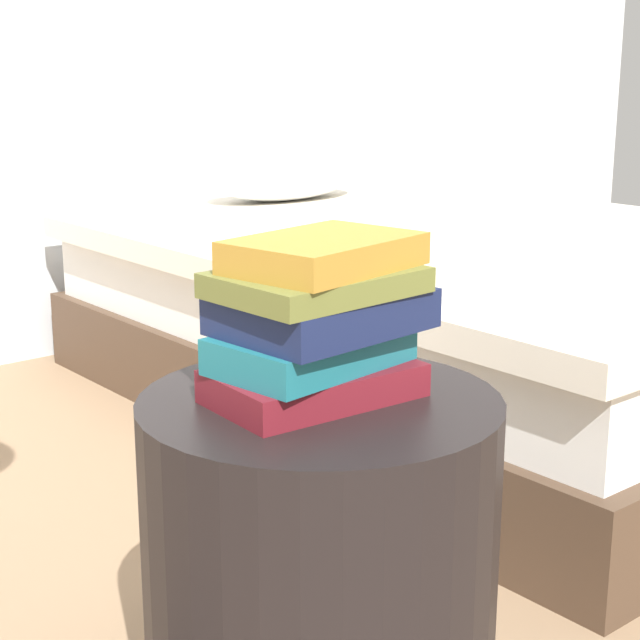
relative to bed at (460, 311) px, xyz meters
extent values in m
cube|color=#4C3828|center=(0.00, -0.01, -0.12)|extent=(1.50, 2.00, 0.22)
cube|color=white|center=(0.00, -0.01, 0.08)|extent=(1.44, 1.92, 0.18)
cube|color=silver|center=(0.00, -0.01, 0.20)|extent=(1.53, 1.96, 0.06)
ellipsoid|color=white|center=(0.00, 0.79, 0.31)|extent=(0.56, 0.28, 0.16)
cylinder|color=black|center=(-1.25, -0.89, 0.01)|extent=(0.47, 0.47, 0.48)
cube|color=maroon|center=(-1.25, -0.89, 0.27)|extent=(0.27, 0.17, 0.04)
cube|color=#1E727F|center=(-1.25, -0.88, 0.32)|extent=(0.26, 0.18, 0.05)
cube|color=#19234C|center=(-1.24, -0.88, 0.36)|extent=(0.26, 0.20, 0.05)
cube|color=olive|center=(-1.25, -0.89, 0.40)|extent=(0.25, 0.19, 0.03)
cube|color=#B7842D|center=(-1.24, -0.89, 0.44)|extent=(0.26, 0.20, 0.04)
camera|label=1|loc=(-2.04, -1.84, 0.67)|focal=56.94mm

